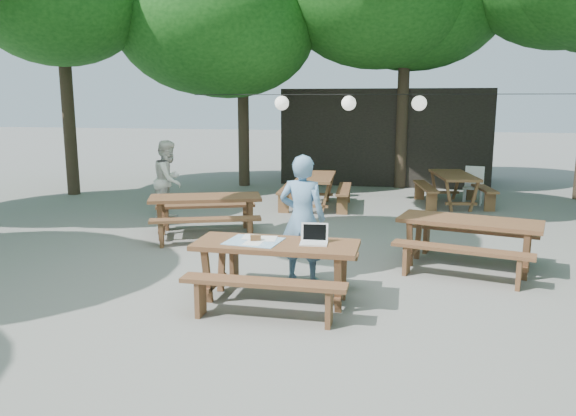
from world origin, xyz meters
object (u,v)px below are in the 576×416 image
(picnic_table_nw, at_px, (206,216))
(second_person, at_px, (169,180))
(woman, at_px, (302,219))
(main_picnic_table, at_px, (276,271))
(plastic_chair, at_px, (473,194))

(picnic_table_nw, xyz_separation_m, second_person, (-1.28, 1.31, 0.44))
(woman, distance_m, second_person, 4.93)
(main_picnic_table, xyz_separation_m, second_person, (-3.32, 4.35, 0.44))
(main_picnic_table, height_order, second_person, second_person)
(second_person, xyz_separation_m, plastic_chair, (6.43, 3.14, -0.57))
(plastic_chair, bearing_deg, woman, -102.65)
(plastic_chair, bearing_deg, picnic_table_nw, -127.79)
(second_person, relative_size, plastic_chair, 1.84)
(main_picnic_table, distance_m, second_person, 5.49)
(picnic_table_nw, relative_size, plastic_chair, 2.59)
(picnic_table_nw, xyz_separation_m, woman, (2.20, -2.17, 0.49))
(woman, distance_m, plastic_chair, 7.28)
(plastic_chair, bearing_deg, main_picnic_table, -101.21)
(woman, relative_size, plastic_chair, 1.95)
(woman, bearing_deg, plastic_chair, -109.14)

